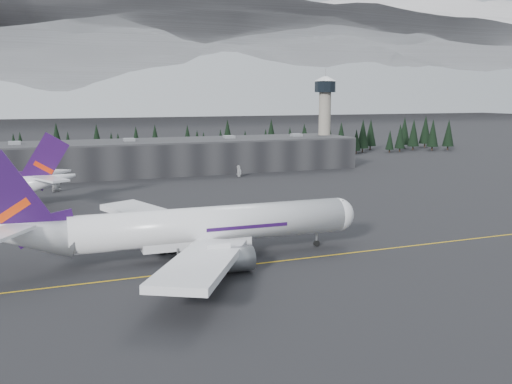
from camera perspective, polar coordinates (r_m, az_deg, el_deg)
name	(u,v)px	position (r m, az deg, el deg)	size (l,w,h in m)	color
ground	(295,256)	(107.41, 3.96, -6.40)	(1400.00, 1400.00, 0.00)	black
taxiline	(300,259)	(105.68, 4.43, -6.67)	(400.00, 0.40, 0.02)	gold
terminal	(156,157)	(223.79, -9.98, 3.50)	(160.00, 30.00, 12.60)	black
control_tower	(325,110)	(251.48, 6.90, 8.14)	(10.00, 10.00, 37.70)	gray
treeline	(139,146)	(259.86, -11.66, 4.55)	(360.00, 20.00, 15.00)	black
mountain_ridge	(55,112)	(1094.33, -19.45, 7.53)	(4400.00, 900.00, 420.00)	white
jet_main	(180,228)	(104.25, -7.63, -3.58)	(71.88, 66.32, 21.13)	white
gse_vehicle_a	(56,190)	(187.92, -19.37, 0.23)	(2.41, 5.23, 1.45)	#B8B8BA
gse_vehicle_b	(239,175)	(210.03, -1.68, 1.72)	(1.75, 4.36, 1.48)	silver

